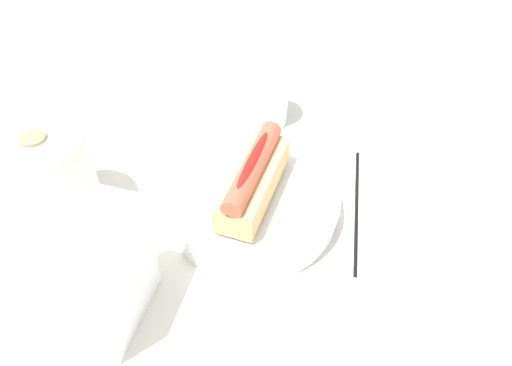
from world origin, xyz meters
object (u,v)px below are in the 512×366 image
paper_towel_roll (50,179)px  chopstick_near (357,207)px  serving_bowl (256,203)px  water_glass (267,100)px  napkin_box (111,277)px  hotdog_front (256,179)px

paper_towel_roll → chopstick_near: (0.05, -0.39, -0.06)m
serving_bowl → chopstick_near: serving_bowl is taller
serving_bowl → paper_towel_roll: paper_towel_roll is taller
water_glass → chopstick_near: water_glass is taller
napkin_box → paper_towel_roll: bearing=51.3°
serving_bowl → chopstick_near: 0.14m
water_glass → paper_towel_roll: (-0.22, 0.25, 0.03)m
water_glass → napkin_box: (-0.36, 0.13, 0.04)m
paper_towel_roll → hotdog_front: bearing=-84.1°
serving_bowl → water_glass: bearing=0.7°
hotdog_front → chopstick_near: (0.02, -0.13, -0.06)m
water_glass → chopstick_near: bearing=-142.3°
serving_bowl → napkin_box: bearing=141.3°
water_glass → chopstick_near: (-0.18, -0.14, -0.04)m
chopstick_near → water_glass: bearing=40.7°
paper_towel_roll → chopstick_near: size_ratio=0.61×
hotdog_front → chopstick_near: bearing=-81.5°
paper_towel_roll → serving_bowl: bearing=-84.1°
hotdog_front → chopstick_near: 0.15m
hotdog_front → water_glass: hotdog_front is taller
serving_bowl → chopstick_near: (0.02, -0.13, -0.02)m
hotdog_front → chopstick_near: size_ratio=0.72×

